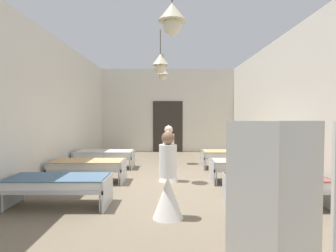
% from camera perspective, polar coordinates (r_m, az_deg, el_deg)
% --- Properties ---
extents(ground_plane, '(6.86, 12.53, 0.10)m').
position_cam_1_polar(ground_plane, '(7.33, -0.00, -11.90)').
color(ground_plane, '#7A6B56').
extents(room_shell, '(6.66, 12.13, 3.93)m').
position_cam_1_polar(room_shell, '(8.46, 0.00, 3.78)').
color(room_shell, silver).
rests_on(room_shell, ground).
extents(bed_left_row_0, '(1.90, 0.84, 0.57)m').
position_cam_1_polar(bed_left_row_0, '(5.76, -21.58, -11.01)').
color(bed_left_row_0, '#B7BCC1').
rests_on(bed_left_row_0, ground).
extents(bed_right_row_0, '(1.90, 0.84, 0.57)m').
position_cam_1_polar(bed_right_row_0, '(5.76, 21.56, -11.02)').
color(bed_right_row_0, '#B7BCC1').
rests_on(bed_right_row_0, ground).
extents(bed_left_row_1, '(1.90, 0.84, 0.57)m').
position_cam_1_polar(bed_left_row_1, '(7.52, -16.19, -7.82)').
color(bed_left_row_1, '#B7BCC1').
rests_on(bed_left_row_1, ground).
extents(bed_right_row_1, '(1.90, 0.84, 0.57)m').
position_cam_1_polar(bed_right_row_1, '(7.52, 16.20, -7.83)').
color(bed_right_row_1, '#B7BCC1').
rests_on(bed_right_row_1, ground).
extents(bed_left_row_2, '(1.90, 0.84, 0.57)m').
position_cam_1_polar(bed_left_row_2, '(9.34, -12.91, -5.83)').
color(bed_left_row_2, '#B7BCC1').
rests_on(bed_left_row_2, ground).
extents(bed_right_row_2, '(1.90, 0.84, 0.57)m').
position_cam_1_polar(bed_right_row_2, '(9.34, 12.95, -5.83)').
color(bed_right_row_2, '#B7BCC1').
rests_on(bed_right_row_2, ground).
extents(nurse_near_aisle, '(0.52, 0.52, 1.49)m').
position_cam_1_polar(nurse_near_aisle, '(4.78, 0.06, -12.50)').
color(nurse_near_aisle, white).
rests_on(nurse_near_aisle, ground).
extents(nurse_mid_aisle, '(0.52, 0.52, 1.49)m').
position_cam_1_polar(nurse_mid_aisle, '(7.33, 0.18, -7.29)').
color(nurse_mid_aisle, white).
rests_on(nurse_mid_aisle, ground).
extents(privacy_screen, '(1.25, 0.16, 1.70)m').
position_cam_1_polar(privacy_screen, '(2.71, 25.70, -17.29)').
color(privacy_screen, silver).
rests_on(privacy_screen, ground).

